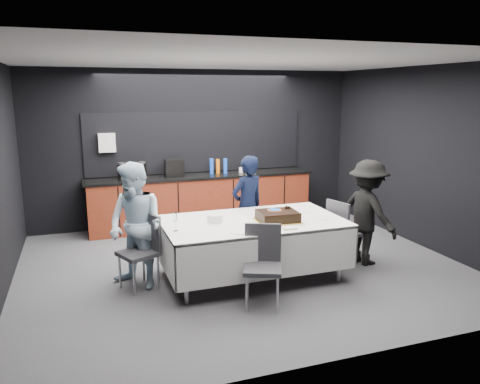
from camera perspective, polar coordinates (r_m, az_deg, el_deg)
name	(u,v)px	position (r m, az deg, el deg)	size (l,w,h in m)	color
ground	(242,266)	(6.66, 0.29, -9.05)	(6.00, 6.00, 0.00)	#46464B
room_shell	(242,134)	(6.23, 0.30, 7.11)	(6.04, 5.04, 2.82)	white
kitchenette	(201,196)	(8.53, -4.77, -0.51)	(4.10, 0.64, 2.05)	#5F1E0F
party_table	(253,230)	(6.09, 1.55, -4.70)	(2.32, 1.32, 0.78)	#99999E
cake_assembly	(278,216)	(6.01, 4.61, -2.95)	(0.55, 0.46, 0.17)	#EAB844
plate_stack	(215,218)	(5.96, -3.10, -3.21)	(0.20, 0.20, 0.10)	white
loose_plate_near	(240,232)	(5.55, -0.02, -4.84)	(0.22, 0.22, 0.01)	white
loose_plate_right_a	(305,212)	(6.51, 7.90, -2.39)	(0.20, 0.20, 0.01)	white
loose_plate_right_b	(320,218)	(6.21, 9.75, -3.18)	(0.22, 0.22, 0.01)	white
loose_plate_far	(249,213)	(6.40, 1.06, -2.54)	(0.22, 0.22, 0.01)	white
fork_pile	(290,228)	(5.69, 6.06, -4.40)	(0.17, 0.10, 0.03)	white
champagne_flute	(175,218)	(5.60, -7.89, -3.17)	(0.06, 0.06, 0.22)	white
chair_left	(144,246)	(5.96, -11.68, -6.42)	(0.55, 0.55, 0.92)	#2E2E33
chair_right	(343,228)	(6.74, 12.39, -4.26)	(0.51, 0.51, 0.92)	#2E2E33
chair_near	(263,259)	(5.39, 2.77, -8.17)	(0.55, 0.55, 0.92)	#2E2E33
person_center	(247,207)	(6.85, 0.92, -1.79)	(0.55, 0.36, 1.51)	black
person_left	(136,226)	(5.90, -12.57, -4.07)	(0.77, 0.60, 1.58)	silver
person_right	(367,212)	(6.81, 15.26, -2.42)	(0.96, 0.55, 1.49)	black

